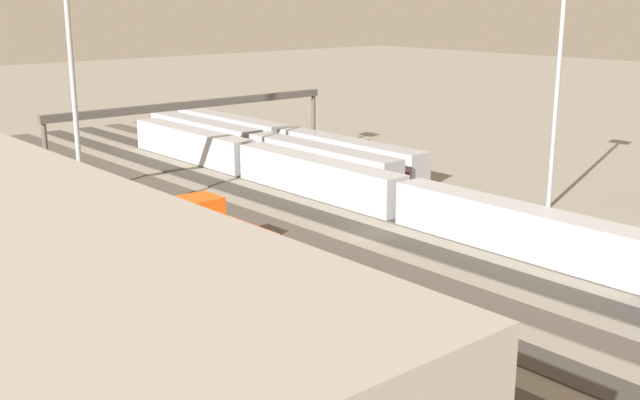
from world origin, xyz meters
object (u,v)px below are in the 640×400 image
object	(u,v)px
light_mast_0	(561,46)
signal_gantry	(195,111)
train_on_track_2	(391,195)
train_on_track_0	(284,142)
train_on_track_6	(221,242)
train_on_track_1	(256,147)

from	to	relation	value
light_mast_0	signal_gantry	world-z (taller)	light_mast_0
train_on_track_2	train_on_track_0	bearing A→B (deg)	-19.05
train_on_track_6	train_on_track_1	distance (m)	38.96
signal_gantry	light_mast_0	bearing A→B (deg)	-150.25
light_mast_0	train_on_track_1	bearing A→B (deg)	14.12
train_on_track_2	light_mast_0	distance (m)	20.80
train_on_track_0	signal_gantry	xyz separation A→B (m)	(-3.42, 15.00, 5.65)
train_on_track_0	train_on_track_6	bearing A→B (deg)	135.77
train_on_track_1	train_on_track_0	distance (m)	5.09
train_on_track_6	train_on_track_0	distance (m)	43.01
train_on_track_1	light_mast_0	size ratio (longest dim) A/B	1.98
signal_gantry	train_on_track_1	bearing A→B (deg)	-76.04
train_on_track_1	signal_gantry	world-z (taller)	signal_gantry
train_on_track_2	train_on_track_0	world-z (taller)	train_on_track_2
train_on_track_1	light_mast_0	xyz separation A→B (m)	(-35.68, -8.97, 13.45)
light_mast_0	train_on_track_2	bearing A→B (deg)	61.29
train_on_track_6	train_on_track_0	bearing A→B (deg)	-44.23
signal_gantry	train_on_track_2	bearing A→B (deg)	-168.93
train_on_track_1	light_mast_0	distance (m)	39.18
train_on_track_1	signal_gantry	size ratio (longest dim) A/B	1.35
train_on_track_1	train_on_track_0	world-z (taller)	same
train_on_track_6	train_on_track_0	world-z (taller)	train_on_track_6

